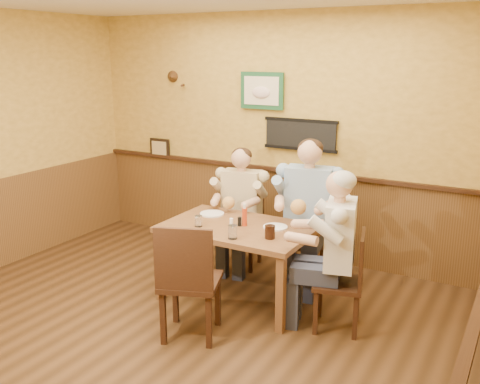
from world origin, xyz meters
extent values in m
plane|color=#362110|center=(0.00, 0.00, 0.00)|extent=(5.00, 5.00, 0.00)
cube|color=gold|center=(0.00, 2.50, 1.40)|extent=(5.00, 0.02, 2.80)
cube|color=brown|center=(0.00, 2.48, 0.50)|extent=(5.00, 0.02, 1.00)
cube|color=brown|center=(2.48, 0.00, 0.50)|extent=(0.02, 5.00, 1.00)
cube|color=black|center=(0.29, 2.46, 1.45)|extent=(0.88, 0.03, 0.34)
cube|color=#1C522E|center=(-0.20, 2.46, 1.92)|extent=(0.54, 0.03, 0.42)
cube|color=black|center=(-1.70, 2.46, 1.12)|extent=(0.30, 0.03, 0.26)
cube|color=brown|center=(0.24, 1.12, 0.72)|extent=(1.40, 0.90, 0.05)
cube|color=brown|center=(-0.40, 0.73, 0.35)|extent=(0.07, 0.07, 0.70)
cube|color=brown|center=(0.88, 0.73, 0.35)|extent=(0.07, 0.07, 0.70)
cube|color=brown|center=(-0.40, 1.51, 0.35)|extent=(0.07, 0.07, 0.70)
cube|color=brown|center=(0.88, 1.51, 0.35)|extent=(0.07, 0.07, 0.70)
cylinder|color=white|center=(-0.07, 0.92, 0.80)|extent=(0.09, 0.09, 0.11)
cylinder|color=white|center=(0.38, 0.79, 0.81)|extent=(0.10, 0.10, 0.12)
cylinder|color=black|center=(0.66, 0.96, 0.81)|extent=(0.10, 0.10, 0.12)
cylinder|color=#B83713|center=(0.29, 1.16, 0.85)|extent=(0.05, 0.05, 0.19)
cylinder|color=white|center=(0.21, 1.06, 0.79)|extent=(0.03, 0.03, 0.09)
cylinder|color=black|center=(0.26, 1.13, 0.79)|extent=(0.04, 0.04, 0.09)
cylinder|color=white|center=(-0.17, 1.31, 0.76)|extent=(0.31, 0.31, 0.02)
cylinder|color=white|center=(0.58, 1.25, 0.76)|extent=(0.28, 0.28, 0.02)
camera|label=1|loc=(2.63, -3.07, 2.35)|focal=40.00mm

